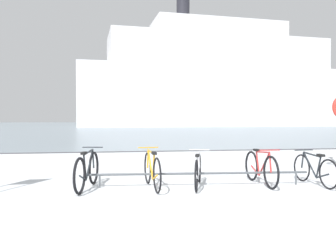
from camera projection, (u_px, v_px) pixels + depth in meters
The scene contains 8 objects.
ground at pixel (127, 127), 58.90m from camera, with size 80.00×132.00×0.08m.
bike_rack at pixel (200, 174), 7.58m from camera, with size 4.83×0.38×0.31m.
bicycle_0 at pixel (87, 171), 7.28m from camera, with size 0.52×1.76×0.85m.
bicycle_1 at pixel (152, 170), 7.37m from camera, with size 0.46×1.75×0.84m.
bicycle_2 at pixel (198, 171), 7.48m from camera, with size 0.62×1.65×0.78m.
bicycle_3 at pixel (261, 168), 7.75m from camera, with size 0.46×1.74×0.83m.
bicycle_4 at pixel (314, 170), 7.71m from camera, with size 0.46×1.61×0.76m.
ferry_ship at pixel (222, 84), 63.21m from camera, with size 52.96×17.11×23.23m.
Camera 1 is at (-1.80, -5.36, 1.50)m, focal length 37.01 mm.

